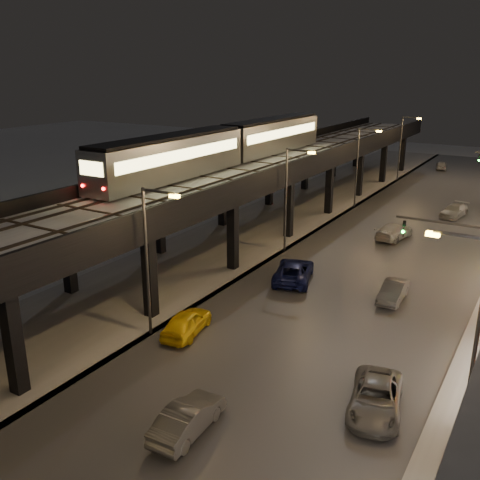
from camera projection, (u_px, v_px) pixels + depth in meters
The scene contains 21 objects.
road_surface at pixel (390, 254), 46.09m from camera, with size 17.00×120.00×0.06m, color #46474D.
under_viaduct_pavement at pixel (254, 230), 52.71m from camera, with size 11.00×120.00×0.06m, color #9FA1A8.
elevated_viaduct at pixel (238, 180), 48.43m from camera, with size 9.00×100.00×6.30m.
viaduct_trackbed at pixel (238, 171), 48.30m from camera, with size 8.40×100.00×0.32m.
viaduct_parapet_streetside at pixel (282, 171), 46.05m from camera, with size 0.30×100.00×1.10m, color black.
viaduct_parapet_far at pixel (199, 162), 50.31m from camera, with size 0.30×100.00×1.10m, color black.
streetlight_left_1 at pixel (150, 253), 30.44m from camera, with size 2.57×0.28×9.00m.
streetlight_right_1 at pixel (472, 323), 22.02m from camera, with size 2.56×0.28×9.00m.
streetlight_left_2 at pixel (289, 193), 45.13m from camera, with size 2.57×0.28×9.00m.
streetlight_left_3 at pixel (360, 162), 59.81m from camera, with size 2.57×0.28×9.00m.
streetlight_left_4 at pixel (402, 144), 74.50m from camera, with size 2.57×0.28×9.00m.
traffic_light_rig_a at pixel (479, 269), 30.03m from camera, with size 6.10×0.34×7.00m.
subway_train at pixel (229, 144), 50.87m from camera, with size 2.95×35.42×3.53m.
car_taxi at pixel (187, 323), 31.93m from camera, with size 1.74×4.33×1.47m, color yellow.
car_near_white at pixel (188, 419), 23.25m from camera, with size 1.49×4.27×1.41m, color #525355.
car_mid_silver at pixel (294, 272), 39.96m from camera, with size 2.55×5.54×1.54m, color #0F1548.
car_mid_dark at pixel (394, 232), 49.84m from camera, with size 2.00×4.92×1.43m, color #9E9E9E.
car_far_white at pixel (441, 166), 84.19m from camera, with size 1.56×3.88×1.32m, color #ACACAC.
car_onc_silver at pixel (393, 292), 36.56m from camera, with size 1.39×3.98×1.31m, color #54565C.
car_onc_dark at pixel (376, 399), 24.68m from camera, with size 2.29×4.97×1.38m, color slate.
car_onc_white at pixel (454, 211), 57.30m from camera, with size 1.86×4.57×1.33m, color gray.
Camera 1 is at (18.79, -9.00, 15.25)m, focal length 40.00 mm.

